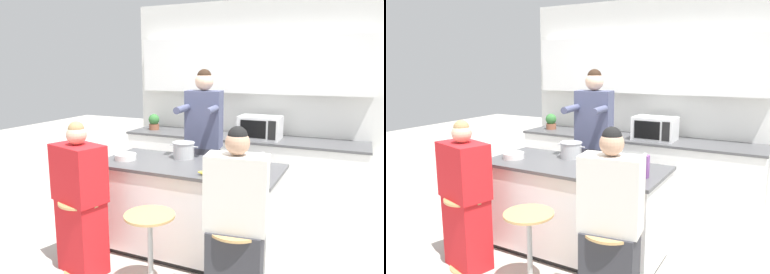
{
  "view_description": "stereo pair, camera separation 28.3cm",
  "coord_description": "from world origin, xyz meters",
  "views": [
    {
      "loc": [
        1.46,
        -3.12,
        1.81
      ],
      "look_at": [
        0.0,
        0.08,
        1.15
      ],
      "focal_mm": 35.0,
      "sensor_mm": 36.0,
      "label": 1
    },
    {
      "loc": [
        1.72,
        -2.99,
        1.81
      ],
      "look_at": [
        0.0,
        0.08,
        1.15
      ],
      "focal_mm": 35.0,
      "sensor_mm": 36.0,
      "label": 2
    }
  ],
  "objects": [
    {
      "name": "ground_plane",
      "position": [
        0.0,
        0.0,
        0.0
      ],
      "size": [
        16.0,
        16.0,
        0.0
      ],
      "primitive_type": "plane",
      "color": "#B2ADA3"
    },
    {
      "name": "wall_back",
      "position": [
        0.0,
        1.96,
        1.54
      ],
      "size": [
        3.46,
        0.22,
        2.7
      ],
      "color": "silver",
      "rests_on": "ground_plane"
    },
    {
      "name": "back_counter",
      "position": [
        0.0,
        1.64,
        0.44
      ],
      "size": [
        3.21,
        0.67,
        0.89
      ],
      "color": "white",
      "rests_on": "ground_plane"
    },
    {
      "name": "kitchen_island",
      "position": [
        0.0,
        0.0,
        0.45
      ],
      "size": [
        1.74,
        0.79,
        0.9
      ],
      "color": "black",
      "rests_on": "ground_plane"
    },
    {
      "name": "bar_stool_leftmost",
      "position": [
        -0.7,
        -0.7,
        0.39
      ],
      "size": [
        0.41,
        0.41,
        0.66
      ],
      "color": "tan",
      "rests_on": "ground_plane"
    },
    {
      "name": "bar_stool_center",
      "position": [
        0.0,
        -0.73,
        0.39
      ],
      "size": [
        0.41,
        0.41,
        0.66
      ],
      "color": "tan",
      "rests_on": "ground_plane"
    },
    {
      "name": "bar_stool_rightmost",
      "position": [
        0.7,
        -0.69,
        0.39
      ],
      "size": [
        0.41,
        0.41,
        0.66
      ],
      "color": "tan",
      "rests_on": "ground_plane"
    },
    {
      "name": "person_cooking",
      "position": [
        -0.11,
        0.63,
        0.9
      ],
      "size": [
        0.45,
        0.61,
        1.78
      ],
      "rotation": [
        0.0,
        0.0,
        0.12
      ],
      "color": "#383842",
      "rests_on": "ground_plane"
    },
    {
      "name": "person_wrapped_blanket",
      "position": [
        -0.71,
        -0.71,
        0.64
      ],
      "size": [
        0.52,
        0.4,
        1.36
      ],
      "rotation": [
        0.0,
        0.0,
        -0.27
      ],
      "color": "red",
      "rests_on": "ground_plane"
    },
    {
      "name": "person_seated_near",
      "position": [
        0.7,
        -0.71,
        0.64
      ],
      "size": [
        0.46,
        0.31,
        1.41
      ],
      "rotation": [
        0.0,
        0.0,
        0.13
      ],
      "color": "#333338",
      "rests_on": "ground_plane"
    },
    {
      "name": "cooking_pot",
      "position": [
        -0.15,
        0.2,
        0.98
      ],
      "size": [
        0.31,
        0.23,
        0.16
      ],
      "color": "#B7BABC",
      "rests_on": "kitchen_island"
    },
    {
      "name": "fruit_bowl",
      "position": [
        -0.65,
        -0.1,
        0.92
      ],
      "size": [
        0.21,
        0.21,
        0.06
      ],
      "color": "white",
      "rests_on": "kitchen_island"
    },
    {
      "name": "coffee_cup_near",
      "position": [
        0.51,
        -0.07,
        0.94
      ],
      "size": [
        0.12,
        0.09,
        0.08
      ],
      "color": "#DB4C51",
      "rests_on": "kitchen_island"
    },
    {
      "name": "banana_bunch",
      "position": [
        0.28,
        -0.27,
        0.92
      ],
      "size": [
        0.13,
        0.09,
        0.04
      ],
      "color": "yellow",
      "rests_on": "kitchen_island"
    },
    {
      "name": "juice_carton",
      "position": [
        0.73,
        -0.09,
        0.99
      ],
      "size": [
        0.06,
        0.06,
        0.21
      ],
      "color": "#7A428E",
      "rests_on": "kitchen_island"
    },
    {
      "name": "microwave",
      "position": [
        0.28,
        1.59,
        1.03
      ],
      "size": [
        0.53,
        0.35,
        0.29
      ],
      "color": "white",
      "rests_on": "back_counter"
    },
    {
      "name": "potted_plant",
      "position": [
        -1.33,
        1.64,
        1.0
      ],
      "size": [
        0.16,
        0.16,
        0.23
      ],
      "color": "#93563D",
      "rests_on": "back_counter"
    }
  ]
}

